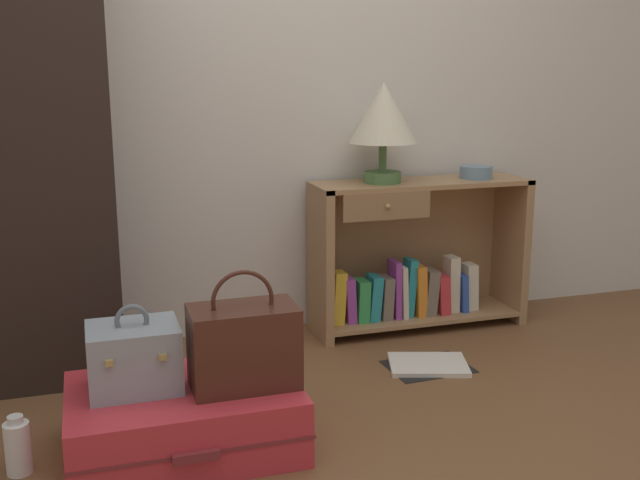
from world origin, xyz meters
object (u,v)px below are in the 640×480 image
Objects in this scene: open_book_on_floor at (428,365)px; handbag at (244,345)px; table_lamp at (383,116)px; bowl at (476,172)px; bottle at (18,447)px; suitcase_large at (184,418)px; bookshelf at (413,261)px; train_case at (134,357)px.

handbag is at bearing -153.57° from open_book_on_floor.
table_lamp is 0.54m from bowl.
bottle reaches higher than open_book_on_floor.
bowl is at bearing 29.75° from suitcase_large.
table_lamp is 1.19× the size of open_book_on_floor.
bottle is at bearing -150.69° from table_lamp.
handbag is at bearing -137.60° from bookshelf.
table_lamp is 1.62m from suitcase_large.
open_book_on_floor is at bearing 16.18° from train_case.
bottle is (-2.01, -0.86, -0.65)m from bowl.
bowl reaches higher than bookshelf.
bottle is (-1.71, -0.87, -0.23)m from bookshelf.
handbag is at bearing -13.65° from train_case.
bowl is 1.65m from handbag.
suitcase_large is at bearing -150.25° from bowl.
bookshelf is 2.28× the size of table_lamp.
bookshelf is 1.93m from bottle.
suitcase_large reaches higher than bottle.
bowl is at bearing 46.54° from open_book_on_floor.
handbag is 0.75m from bottle.
bottle is at bearing -152.96° from bookshelf.
bottle is (-0.69, 0.05, -0.27)m from handbag.
bowl is 0.40× the size of handbag.
train_case reaches higher than suitcase_large.
bookshelf is 0.51m from bowl.
bookshelf reaches higher than bottle.
handbag is (-0.84, -0.92, -0.65)m from table_lamp.
train_case is 0.74× the size of handbag.
open_book_on_floor is at bearing -133.46° from bowl.
bookshelf reaches higher than handbag.
suitcase_large is at bearing -143.88° from bookshelf.
table_lamp is at bearing 47.37° from handbag.
open_book_on_floor is at bearing 26.43° from handbag.
suitcase_large is at bearing -139.93° from table_lamp.
bowl reaches higher than train_case.
bookshelf is 6.70× the size of bowl.
bookshelf is 5.45× the size of bottle.
suitcase_large is at bearing 166.33° from handbag.
suitcase_large is (-1.51, -0.86, -0.63)m from bowl.
bookshelf is at bearing 176.94° from bowl.
table_lamp is at bearing 40.07° from suitcase_large.
handbag is 1.02× the size of open_book_on_floor.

